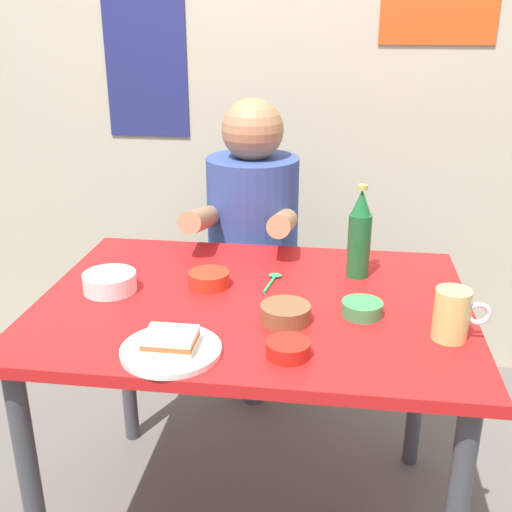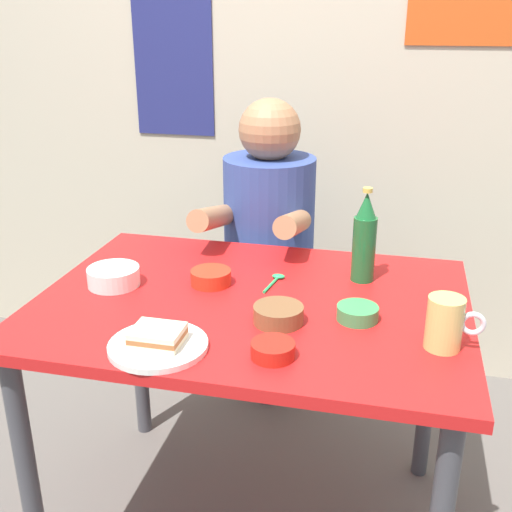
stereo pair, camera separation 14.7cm
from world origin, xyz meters
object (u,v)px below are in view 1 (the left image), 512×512
(dining_table, at_px, (253,331))
(person_seated, at_px, (252,216))
(stool, at_px, (253,320))
(plate_orange, at_px, (171,350))
(beer_mug, at_px, (453,314))
(beer_bottle, at_px, (359,236))
(sandwich, at_px, (170,340))
(rice_bowl_white, at_px, (109,281))

(dining_table, distance_m, person_seated, 0.64)
(stool, xyz_separation_m, plate_orange, (-0.05, -0.92, 0.40))
(beer_mug, height_order, beer_bottle, beer_bottle)
(sandwich, bearing_deg, rice_bowl_white, 129.99)
(person_seated, relative_size, beer_bottle, 2.75)
(beer_mug, bearing_deg, stool, 125.91)
(stool, relative_size, beer_bottle, 1.72)
(plate_orange, distance_m, rice_bowl_white, 0.38)
(stool, bearing_deg, beer_bottle, -50.73)
(person_seated, height_order, beer_bottle, person_seated)
(beer_mug, relative_size, beer_bottle, 0.48)
(dining_table, distance_m, beer_bottle, 0.39)
(dining_table, xyz_separation_m, plate_orange, (-0.14, -0.29, 0.10))
(person_seated, bearing_deg, stool, 90.00)
(stool, bearing_deg, sandwich, -92.95)
(beer_bottle, bearing_deg, person_seated, 130.00)
(sandwich, distance_m, rice_bowl_white, 0.38)
(dining_table, xyz_separation_m, stool, (-0.09, 0.63, -0.30))
(dining_table, relative_size, sandwich, 10.00)
(dining_table, bearing_deg, stool, 98.22)
(stool, distance_m, plate_orange, 1.01)
(beer_bottle, bearing_deg, dining_table, -144.34)
(person_seated, distance_m, sandwich, 0.91)
(dining_table, height_order, person_seated, person_seated)
(plate_orange, distance_m, beer_bottle, 0.64)
(stool, height_order, beer_bottle, beer_bottle)
(sandwich, bearing_deg, plate_orange, -90.00)
(beer_bottle, height_order, rice_bowl_white, beer_bottle)
(plate_orange, xyz_separation_m, rice_bowl_white, (-0.25, 0.29, 0.02))
(plate_orange, distance_m, sandwich, 0.02)
(plate_orange, bearing_deg, stool, 87.05)
(dining_table, relative_size, rice_bowl_white, 7.86)
(rice_bowl_white, bearing_deg, stool, 65.16)
(beer_bottle, bearing_deg, beer_mug, -58.93)
(dining_table, bearing_deg, person_seated, 98.37)
(plate_orange, xyz_separation_m, beer_bottle, (0.41, 0.49, 0.11))
(plate_orange, relative_size, beer_bottle, 0.84)
(sandwich, distance_m, beer_bottle, 0.64)
(beer_bottle, distance_m, rice_bowl_white, 0.69)
(dining_table, xyz_separation_m, person_seated, (-0.09, 0.62, 0.12))
(person_seated, distance_m, beer_bottle, 0.57)
(person_seated, bearing_deg, plate_orange, -92.98)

